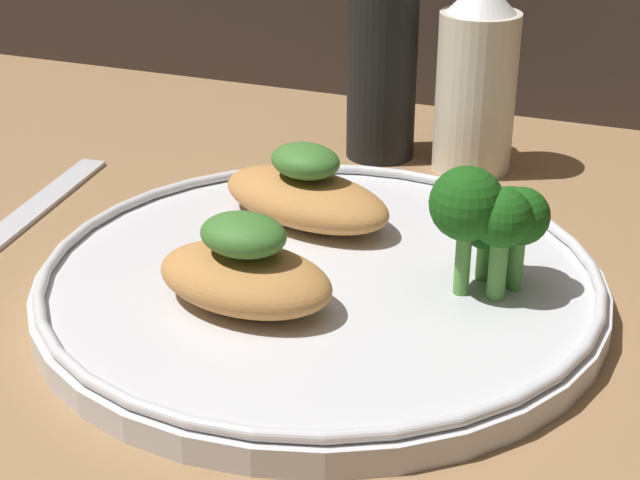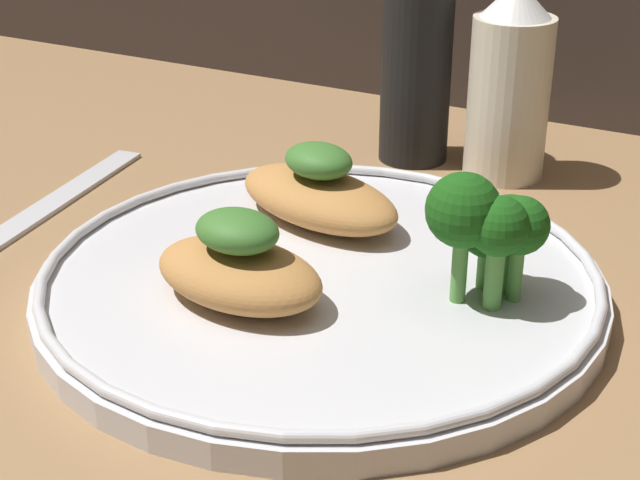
# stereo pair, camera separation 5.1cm
# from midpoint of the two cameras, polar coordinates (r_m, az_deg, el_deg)

# --- Properties ---
(ground_plane) EXTENTS (1.80, 1.80, 0.01)m
(ground_plane) POSITION_cam_midpoint_polar(r_m,az_deg,el_deg) (0.52, -2.77, -3.90)
(ground_plane) COLOR #936D47
(plate) EXTENTS (0.30, 0.30, 0.02)m
(plate) POSITION_cam_midpoint_polar(r_m,az_deg,el_deg) (0.52, -2.80, -2.47)
(plate) COLOR silver
(plate) RESTS_ON ground_plane
(grilled_meat_front) EXTENTS (0.10, 0.07, 0.05)m
(grilled_meat_front) POSITION_cam_midpoint_polar(r_m,az_deg,el_deg) (0.48, -7.41, -1.89)
(grilled_meat_front) COLOR #BC7F42
(grilled_meat_front) RESTS_ON plate
(grilled_meat_middle) EXTENTS (0.12, 0.09, 0.05)m
(grilled_meat_middle) POSITION_cam_midpoint_polar(r_m,az_deg,el_deg) (0.57, -3.39, 2.66)
(grilled_meat_middle) COLOR #BC7F42
(grilled_meat_middle) RESTS_ON plate
(broccoli_bunch) EXTENTS (0.06, 0.05, 0.07)m
(broccoli_bunch) POSITION_cam_midpoint_polar(r_m,az_deg,el_deg) (0.49, 7.11, 1.32)
(broccoli_bunch) COLOR #569942
(broccoli_bunch) RESTS_ON plate
(sauce_bottle) EXTENTS (0.05, 0.05, 0.13)m
(sauce_bottle) POSITION_cam_midpoint_polar(r_m,az_deg,el_deg) (0.68, 6.96, 9.21)
(sauce_bottle) COLOR beige
(sauce_bottle) RESTS_ON ground_plane
(pepper_grinder) EXTENTS (0.05, 0.05, 0.19)m
(pepper_grinder) POSITION_cam_midpoint_polar(r_m,az_deg,el_deg) (0.69, 1.54, 11.56)
(pepper_grinder) COLOR black
(pepper_grinder) RESTS_ON ground_plane
(fork) EXTENTS (0.04, 0.19, 0.01)m
(fork) POSITION_cam_midpoint_polar(r_m,az_deg,el_deg) (0.65, -18.80, 1.52)
(fork) COLOR silver
(fork) RESTS_ON ground_plane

